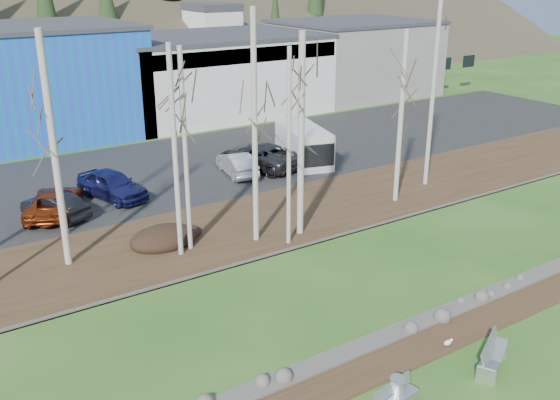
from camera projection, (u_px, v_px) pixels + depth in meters
ground at (458, 382)px, 19.51m from camera, size 200.00×200.00×0.00m
dirt_strip at (410, 349)px, 21.15m from camera, size 80.00×1.80×0.03m
near_bank_rocks at (390, 336)px, 21.94m from camera, size 80.00×0.80×0.50m
river at (320, 289)px, 25.14m from camera, size 80.00×8.00×0.90m
far_bank_rocks at (266, 253)px, 28.35m from camera, size 80.00×0.80×0.46m
far_bank at (231, 228)px, 30.82m from camera, size 80.00×7.00×0.15m
parking_lot at (149, 174)px, 39.03m from camera, size 80.00×14.00×0.14m
building_white at (213, 74)px, 54.99m from camera, size 18.36×12.24×6.80m
building_grey at (353, 57)px, 63.18m from camera, size 14.28×12.24×7.30m
bench_intact at (394, 397)px, 18.19m from camera, size 1.71×0.72×0.83m
bench_damaged at (492, 355)px, 20.08m from camera, size 2.07×1.47×0.89m
litter_bin at (397, 391)px, 18.45m from camera, size 0.49×0.49×0.79m
seagull at (448, 342)px, 21.29m from camera, size 0.39×0.18×0.28m
dirt_mound at (164, 237)px, 28.83m from camera, size 3.20×2.26×0.63m
birch_2 at (54, 153)px, 25.30m from camera, size 0.30×0.30×9.89m
birch_3 at (175, 154)px, 26.31m from camera, size 0.23×0.23×9.25m
birch_4 at (255, 130)px, 27.57m from camera, size 0.26×0.26×10.54m
birch_5 at (185, 152)px, 26.93m from camera, size 0.23×0.23×9.06m
birch_6 at (289, 150)px, 27.50m from camera, size 0.19×0.19×8.96m
birch_7 at (301, 137)px, 28.51m from camera, size 0.31×0.31×9.48m
birch_8 at (401, 118)px, 32.80m from camera, size 0.27×0.27×9.15m
birch_9 at (434, 75)px, 34.74m from camera, size 0.25×0.25×12.81m
car_1 at (55, 206)px, 31.71m from camera, size 2.89×4.11×1.29m
car_2 at (54, 202)px, 32.17m from camera, size 4.25×5.46×1.38m
car_3 at (112, 185)px, 34.41m from camera, size 3.17×4.99×1.58m
car_4 at (237, 164)px, 38.42m from camera, size 2.16×4.36×1.37m
car_5 at (260, 155)px, 39.74m from camera, size 4.10×6.24×1.59m
van_white at (305, 146)px, 40.54m from camera, size 3.54×5.72×2.33m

